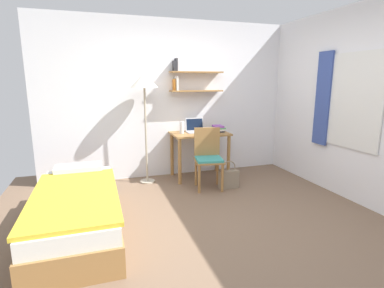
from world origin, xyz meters
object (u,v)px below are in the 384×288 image
(handbag, at_px, (229,179))
(standing_lamp, at_px, (144,86))
(book_stack, at_px, (218,129))
(bed, at_px, (77,210))
(desk_chair, at_px, (208,156))
(laptop, at_px, (196,128))
(water_bottle, at_px, (182,127))
(desk, at_px, (200,142))

(handbag, bearing_deg, standing_lamp, 149.91)
(standing_lamp, height_order, book_stack, standing_lamp)
(bed, distance_m, book_stack, 2.66)
(desk_chair, distance_m, book_stack, 0.70)
(laptop, xyz_separation_m, water_bottle, (-0.26, -0.07, 0.04))
(desk, bearing_deg, book_stack, -2.33)
(bed, bearing_deg, desk, 35.91)
(desk_chair, height_order, book_stack, desk_chair)
(water_bottle, bearing_deg, bed, -138.74)
(handbag, bearing_deg, water_bottle, 129.10)
(water_bottle, xyz_separation_m, handbag, (0.55, -0.67, -0.72))
(desk, height_order, laptop, laptop)
(desk, bearing_deg, laptop, 114.93)
(handbag, bearing_deg, laptop, 110.87)
(bed, distance_m, handbag, 2.25)
(desk, distance_m, handbag, 0.84)
(book_stack, bearing_deg, handbag, -97.20)
(water_bottle, relative_size, handbag, 0.46)
(laptop, xyz_separation_m, book_stack, (0.37, -0.11, -0.01))
(standing_lamp, xyz_separation_m, laptop, (0.86, 0.09, -0.71))
(standing_lamp, height_order, water_bottle, standing_lamp)
(desk_chair, height_order, water_bottle, water_bottle)
(book_stack, relative_size, handbag, 0.56)
(standing_lamp, bearing_deg, laptop, 5.76)
(desk_chair, bearing_deg, standing_lamp, 148.60)
(standing_lamp, relative_size, handbag, 4.02)
(desk_chair, bearing_deg, water_bottle, 116.13)
(bed, distance_m, laptop, 2.43)
(bed, xyz_separation_m, book_stack, (2.21, 1.35, 0.58))
(desk, relative_size, desk_chair, 1.02)
(bed, distance_m, water_bottle, 2.20)
(bed, xyz_separation_m, desk_chair, (1.84, 0.85, 0.26))
(desk_chair, bearing_deg, desk, 85.14)
(handbag, bearing_deg, bed, -161.48)
(standing_lamp, bearing_deg, desk_chair, -31.40)
(laptop, bearing_deg, water_bottle, -164.64)
(bed, relative_size, laptop, 6.05)
(desk, xyz_separation_m, water_bottle, (-0.31, 0.02, 0.25))
(laptop, relative_size, handbag, 0.75)
(water_bottle, bearing_deg, desk_chair, -63.87)
(handbag, bearing_deg, book_stack, 82.80)
(desk, distance_m, desk_chair, 0.53)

